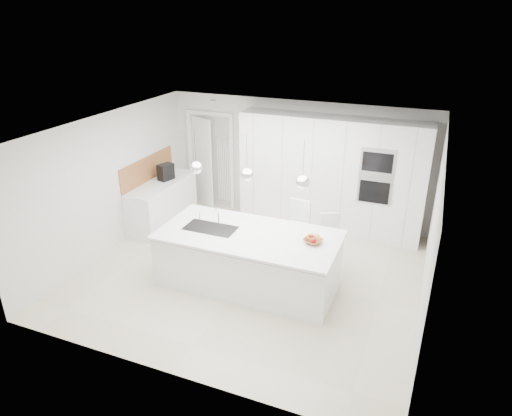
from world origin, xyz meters
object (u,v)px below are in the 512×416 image
at_px(bar_stool_right, 326,243).
at_px(bar_stool_left, 297,234).
at_px(fruit_bowl, 313,241).
at_px(espresso_machine, 166,172).
at_px(island_base, 248,261).

bearing_deg(bar_stool_right, bar_stool_left, 158.83).
bearing_deg(fruit_bowl, espresso_machine, 156.28).
distance_m(espresso_machine, bar_stool_left, 3.19).
distance_m(espresso_machine, bar_stool_right, 3.70).
xyz_separation_m(island_base, bar_stool_left, (0.53, 0.92, 0.15)).
height_order(island_base, fruit_bowl, fruit_bowl).
relative_size(espresso_machine, bar_stool_right, 0.33).
height_order(fruit_bowl, espresso_machine, espresso_machine).
bearing_deg(espresso_machine, bar_stool_right, 3.74).
xyz_separation_m(espresso_machine, bar_stool_left, (3.06, -0.76, -0.49)).
bearing_deg(fruit_bowl, bar_stool_left, 121.36).
relative_size(bar_stool_left, bar_stool_right, 1.15).
relative_size(island_base, bar_stool_left, 2.42).
relative_size(fruit_bowl, bar_stool_right, 0.27).
bearing_deg(island_base, fruit_bowl, 7.02).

